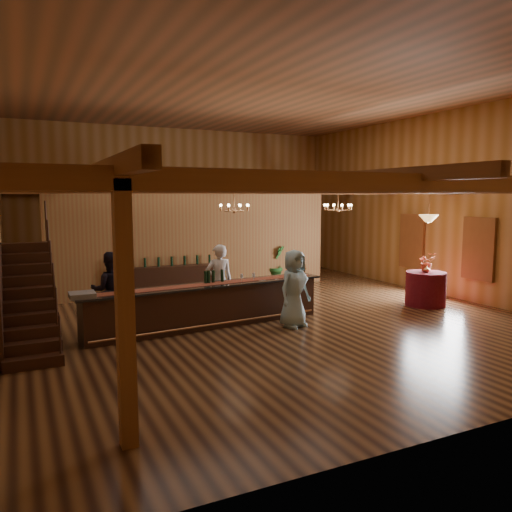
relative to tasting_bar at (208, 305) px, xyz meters
name	(u,v)px	position (x,y,z in m)	size (l,w,h in m)	color
floor	(261,313)	(1.73, 0.69, -0.50)	(14.00, 14.00, 0.00)	brown
ceiling	(262,94)	(1.73, 0.69, 5.00)	(14.00, 14.00, 0.00)	#9F5F38
wall_back	(180,203)	(1.73, 7.69, 2.25)	(12.00, 0.10, 5.50)	#B18149
wall_front	(506,216)	(1.73, -6.31, 2.25)	(12.00, 0.10, 5.50)	#B18149
wall_right	(438,204)	(7.73, 0.69, 2.25)	(0.10, 14.00, 5.50)	#B18149
beam_grid	(253,187)	(1.73, 1.20, 2.74)	(11.90, 13.90, 0.39)	brown
support_posts	(270,253)	(1.73, 0.19, 1.10)	(9.20, 10.20, 3.20)	brown
partition_wall	(198,243)	(1.23, 4.19, 1.05)	(9.00, 0.18, 3.10)	brown
window_right_front	(479,249)	(7.68, -0.91, 1.05)	(0.12, 1.05, 1.75)	white
window_right_back	(412,241)	(7.68, 1.69, 1.05)	(0.12, 1.05, 1.75)	white
staircase	(29,299)	(-3.72, -0.05, 0.50)	(1.00, 2.80, 2.00)	black
backroom_boxes	(185,266)	(1.43, 6.19, 0.03)	(4.10, 0.60, 1.10)	black
tasting_bar	(208,305)	(0.00, 0.00, 0.00)	(5.99, 1.30, 1.00)	black
beverage_dispenser	(127,279)	(-1.84, -0.12, 0.77)	(0.26, 0.26, 0.60)	silver
glass_rack_tray	(82,295)	(-2.76, -0.30, 0.54)	(0.50, 0.50, 0.10)	gray
raffle_drum	(299,269)	(2.54, 0.19, 0.66)	(0.34, 0.24, 0.30)	#996635
bar_bottle_0	(206,277)	(0.00, 0.12, 0.64)	(0.07, 0.07, 0.30)	black
bar_bottle_1	(209,277)	(0.08, 0.12, 0.64)	(0.07, 0.07, 0.30)	black
bar_bottle_2	(213,276)	(0.20, 0.13, 0.64)	(0.07, 0.07, 0.30)	black
bar_bottle_3	(222,276)	(0.43, 0.16, 0.64)	(0.07, 0.07, 0.30)	black
backbar_shelf	(166,281)	(0.09, 3.93, -0.05)	(3.23, 0.51, 0.91)	black
round_table	(426,289)	(6.19, -0.47, -0.04)	(1.08, 1.08, 0.93)	#540511
chandelier_left	(234,207)	(1.27, 1.39, 2.21)	(0.80, 0.80, 0.65)	#B97F4F
chandelier_right	(338,207)	(4.59, 1.48, 2.19)	(0.80, 0.80, 0.67)	#B97F4F
pendant_lamp	(429,218)	(6.19, -0.47, 1.90)	(0.52, 0.52, 0.90)	#B97F4F
bartender	(219,281)	(0.57, 0.71, 0.41)	(0.67, 0.44, 1.83)	white
staff_second	(110,290)	(-2.03, 0.86, 0.38)	(0.85, 0.67, 1.76)	black
guest	(294,288)	(1.80, -0.86, 0.39)	(0.87, 0.57, 1.79)	#9AC5D0
floor_plant	(276,265)	(4.04, 4.26, 0.17)	(0.74, 0.60, 1.35)	#1D521D
table_flowers	(427,262)	(6.33, -0.33, 0.69)	(0.47, 0.40, 0.52)	#B64725
table_vase	(427,267)	(6.14, -0.53, 0.58)	(0.15, 0.15, 0.29)	#B97F4F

